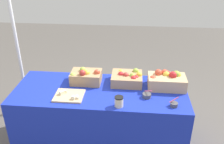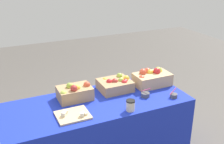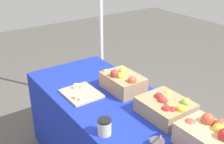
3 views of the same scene
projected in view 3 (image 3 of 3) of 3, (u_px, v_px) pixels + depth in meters
table at (120, 144)px, 2.28m from camera, size 1.90×0.76×0.74m
apple_crate_left at (215, 140)px, 1.61m from camera, size 0.41×0.25×0.20m
apple_crate_middle at (166, 107)px, 1.97m from camera, size 0.35×0.30×0.15m
apple_crate_right at (122, 81)px, 2.31m from camera, size 0.34×0.24×0.19m
cutting_board_front at (81, 93)px, 2.26m from camera, size 0.30×0.26×0.06m
sample_bowl_mid at (157, 143)px, 1.68m from camera, size 0.10×0.10×0.10m
coffee_cup at (104, 127)px, 1.78m from camera, size 0.09×0.09×0.11m
tent_pole at (101, 21)px, 3.17m from camera, size 0.04×0.04×2.10m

